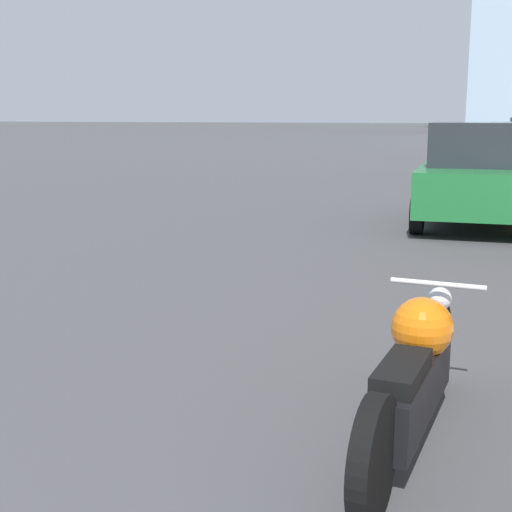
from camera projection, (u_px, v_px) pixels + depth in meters
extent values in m
cylinder|color=black|center=(437.00, 349.00, 4.86)|extent=(0.12, 0.62, 0.61)
cylinder|color=black|center=(373.00, 459.00, 3.30)|extent=(0.12, 0.62, 0.61)
cube|color=black|center=(411.00, 390.00, 4.08)|extent=(0.28, 1.33, 0.32)
sphere|color=orange|center=(422.00, 328.00, 4.26)|extent=(0.37, 0.37, 0.37)
cube|color=black|center=(402.00, 371.00, 3.78)|extent=(0.24, 0.61, 0.10)
sphere|color=silver|center=(440.00, 299.00, 4.82)|extent=(0.16, 0.16, 0.16)
cylinder|color=silver|center=(438.00, 284.00, 4.68)|extent=(0.62, 0.06, 0.04)
cube|color=#1E6B33|center=(476.00, 187.00, 12.23)|extent=(2.10, 3.99, 0.72)
cube|color=#23282D|center=(478.00, 144.00, 12.09)|extent=(1.68, 1.96, 0.72)
cylinder|color=black|center=(428.00, 198.00, 13.68)|extent=(0.24, 0.65, 0.63)
cylinder|color=black|center=(417.00, 214.00, 11.43)|extent=(0.24, 0.65, 0.63)
cube|color=#1E3899|center=(512.00, 155.00, 21.54)|extent=(1.81, 4.55, 0.72)
cylinder|color=black|center=(489.00, 163.00, 23.17)|extent=(0.22, 0.71, 0.70)
cylinder|color=black|center=(479.00, 169.00, 20.66)|extent=(0.22, 0.71, 0.70)
cylinder|color=black|center=(493.00, 150.00, 33.04)|extent=(0.20, 0.64, 0.64)
cylinder|color=black|center=(490.00, 153.00, 30.48)|extent=(0.20, 0.64, 0.64)
cylinder|color=black|center=(512.00, 142.00, 42.94)|extent=(0.25, 0.68, 0.66)
cylinder|color=black|center=(506.00, 144.00, 40.46)|extent=(0.25, 0.68, 0.66)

